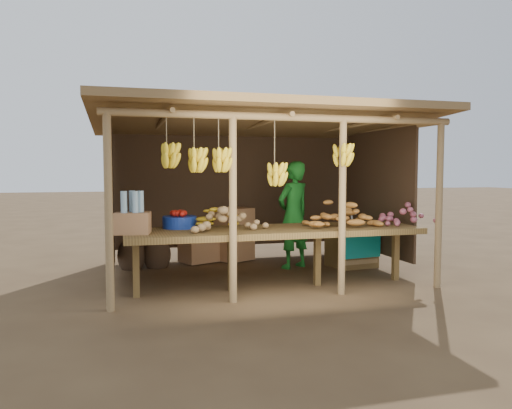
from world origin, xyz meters
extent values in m
plane|color=brown|center=(0.00, 0.00, 0.00)|extent=(60.00, 60.00, 0.00)
cylinder|color=#99794F|center=(-2.10, -1.50, 1.10)|extent=(0.09, 0.09, 2.20)
cylinder|color=#99794F|center=(2.10, -1.50, 1.10)|extent=(0.09, 0.09, 2.20)
cylinder|color=#99794F|center=(-2.10, 1.50, 1.10)|extent=(0.09, 0.09, 2.20)
cylinder|color=#99794F|center=(2.10, 1.50, 1.10)|extent=(0.09, 0.09, 2.20)
cylinder|color=#99794F|center=(-0.70, -1.50, 1.10)|extent=(0.09, 0.09, 2.20)
cylinder|color=#99794F|center=(0.70, -1.50, 1.10)|extent=(0.09, 0.09, 2.20)
cylinder|color=#99794F|center=(0.00, -1.50, 2.20)|extent=(4.40, 0.09, 0.09)
cylinder|color=#99794F|center=(0.00, 1.50, 2.20)|extent=(4.40, 0.09, 0.09)
cube|color=olive|center=(0.00, 0.00, 2.29)|extent=(4.70, 3.50, 0.28)
cube|color=#453020|center=(0.00, 1.48, 1.21)|extent=(4.20, 0.04, 1.98)
cube|color=#453020|center=(-2.08, 0.20, 1.21)|extent=(0.04, 2.40, 1.98)
cube|color=#453020|center=(2.08, 0.20, 1.21)|extent=(0.04, 2.40, 1.98)
cube|color=brown|center=(0.00, -0.95, 0.76)|extent=(3.90, 1.05, 0.08)
cube|color=brown|center=(-1.80, -0.95, 0.36)|extent=(0.08, 0.08, 0.72)
cube|color=brown|center=(-0.60, -0.95, 0.36)|extent=(0.08, 0.08, 0.72)
cube|color=brown|center=(0.60, -0.95, 0.36)|extent=(0.08, 0.08, 0.72)
cube|color=brown|center=(1.80, -0.95, 0.36)|extent=(0.08, 0.08, 0.72)
cylinder|color=navy|center=(-1.22, -0.59, 0.88)|extent=(0.45, 0.45, 0.16)
cube|color=#A16F48|center=(-1.83, -1.02, 0.93)|extent=(0.46, 0.39, 0.26)
imported|color=#186C1F|center=(0.70, 0.27, 0.85)|extent=(0.74, 0.63, 1.71)
cube|color=brown|center=(1.65, 0.13, 0.31)|extent=(0.75, 0.66, 0.62)
cube|color=#0D908F|center=(1.65, 0.13, 0.65)|extent=(0.83, 0.74, 0.06)
cube|color=#A16F48|center=(-0.08, 1.09, 0.25)|extent=(0.69, 0.63, 0.45)
cube|color=#A16F48|center=(-0.08, 1.09, 0.69)|extent=(0.69, 0.63, 0.45)
cube|color=#A16F48|center=(-0.70, 1.09, 0.25)|extent=(0.69, 0.63, 0.45)
ellipsoid|color=#453020|center=(-1.81, 0.88, 0.26)|extent=(0.44, 0.44, 0.59)
ellipsoid|color=#453020|center=(-1.41, 0.88, 0.26)|extent=(0.44, 0.44, 0.59)
camera|label=1|loc=(-2.01, -7.18, 1.58)|focal=35.00mm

